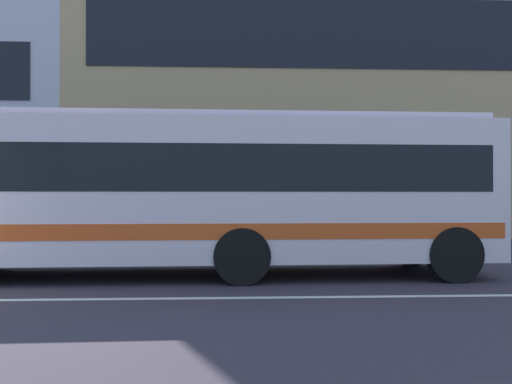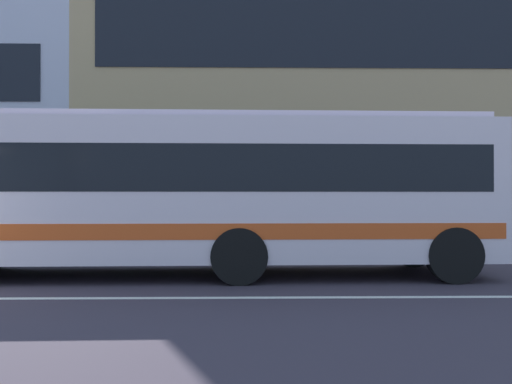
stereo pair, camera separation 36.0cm
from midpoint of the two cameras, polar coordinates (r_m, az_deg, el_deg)
apartment_block_right at (r=25.03m, az=11.62°, el=10.65°), size 22.86×8.33×12.70m
transit_bus at (r=10.98m, az=-4.38°, el=0.36°), size 11.08×2.84×3.08m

